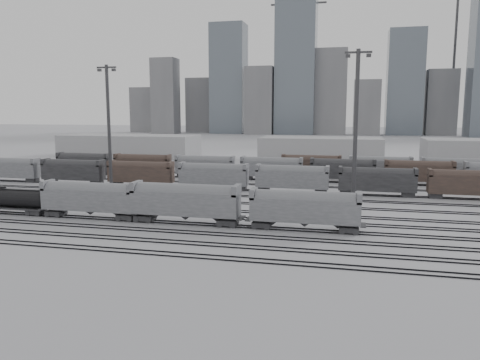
% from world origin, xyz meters
% --- Properties ---
extents(ground, '(900.00, 900.00, 0.00)m').
position_xyz_m(ground, '(0.00, 0.00, 0.00)').
color(ground, silver).
rests_on(ground, ground).
extents(tracks, '(220.00, 71.50, 0.16)m').
position_xyz_m(tracks, '(0.00, 17.50, 0.08)').
color(tracks, black).
rests_on(tracks, ground).
extents(tank_car_b, '(17.44, 2.91, 4.31)m').
position_xyz_m(tank_car_b, '(-35.98, 1.00, 2.49)').
color(tank_car_b, black).
rests_on(tank_car_b, ground).
extents(hopper_car_a, '(15.62, 3.10, 5.58)m').
position_xyz_m(hopper_car_a, '(-20.11, 1.00, 3.45)').
color(hopper_car_a, black).
rests_on(hopper_car_a, ground).
extents(hopper_car_b, '(16.57, 3.29, 5.93)m').
position_xyz_m(hopper_car_b, '(-4.23, 1.00, 3.66)').
color(hopper_car_b, black).
rests_on(hopper_car_b, ground).
extents(hopper_car_c, '(15.51, 3.08, 5.55)m').
position_xyz_m(hopper_car_c, '(13.61, 1.00, 3.43)').
color(hopper_car_c, black).
rests_on(hopper_car_c, ground).
extents(light_mast_b, '(4.13, 0.66, 25.80)m').
position_xyz_m(light_mast_b, '(-27.65, 21.58, 13.69)').
color(light_mast_b, '#37373A').
rests_on(light_mast_b, ground).
extents(light_mast_c, '(4.24, 0.68, 26.50)m').
position_xyz_m(light_mast_c, '(20.32, 14.15, 14.06)').
color(light_mast_c, '#37373A').
rests_on(light_mast_c, ground).
extents(bg_string_near, '(151.00, 3.00, 5.60)m').
position_xyz_m(bg_string_near, '(8.00, 32.00, 2.80)').
color(bg_string_near, gray).
rests_on(bg_string_near, ground).
extents(bg_string_mid, '(151.00, 3.00, 5.60)m').
position_xyz_m(bg_string_mid, '(18.00, 48.00, 2.80)').
color(bg_string_mid, black).
rests_on(bg_string_mid, ground).
extents(bg_string_far, '(66.00, 3.00, 5.60)m').
position_xyz_m(bg_string_far, '(35.50, 56.00, 2.80)').
color(bg_string_far, '#4D3A31').
rests_on(bg_string_far, ground).
extents(warehouse_left, '(50.00, 18.00, 8.00)m').
position_xyz_m(warehouse_left, '(-60.00, 95.00, 4.00)').
color(warehouse_left, '#A8A7AA').
rests_on(warehouse_left, ground).
extents(warehouse_mid, '(40.00, 18.00, 8.00)m').
position_xyz_m(warehouse_mid, '(10.00, 95.00, 4.00)').
color(warehouse_mid, '#A8A7AA').
rests_on(warehouse_mid, ground).
extents(skyline, '(316.00, 22.40, 95.00)m').
position_xyz_m(skyline, '(10.84, 280.00, 34.73)').
color(skyline, gray).
rests_on(skyline, ground).
extents(crane_left, '(42.00, 1.80, 100.00)m').
position_xyz_m(crane_left, '(-28.74, 305.00, 57.39)').
color(crane_left, '#37373A').
rests_on(crane_left, ground).
extents(crane_right, '(42.00, 1.80, 100.00)m').
position_xyz_m(crane_right, '(91.26, 305.00, 57.39)').
color(crane_right, '#37373A').
rests_on(crane_right, ground).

